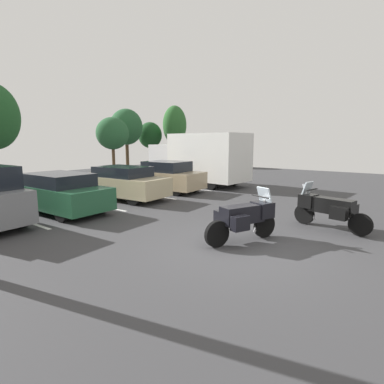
% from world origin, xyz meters
% --- Properties ---
extents(ground, '(44.00, 44.00, 0.10)m').
position_xyz_m(ground, '(0.00, 0.00, -0.05)').
color(ground, '#38383A').
extents(motorcycle_touring, '(2.09, 1.24, 1.38)m').
position_xyz_m(motorcycle_touring, '(0.43, 0.16, 0.65)').
color(motorcycle_touring, black).
rests_on(motorcycle_touring, ground).
extents(motorcycle_second, '(1.03, 2.25, 1.36)m').
position_xyz_m(motorcycle_second, '(2.95, -1.28, 0.64)').
color(motorcycle_second, black).
rests_on(motorcycle_second, ground).
extents(parking_stripes, '(17.65, 4.72, 0.01)m').
position_xyz_m(parking_stripes, '(-2.05, 7.62, 0.00)').
color(parking_stripes, silver).
rests_on(parking_stripes, ground).
extents(car_green, '(1.90, 4.74, 1.44)m').
position_xyz_m(car_green, '(-0.65, 7.33, 0.71)').
color(car_green, '#235638').
rests_on(car_green, ground).
extents(car_champagne, '(2.04, 4.97, 1.48)m').
position_xyz_m(car_champagne, '(2.45, 7.51, 0.73)').
color(car_champagne, '#C1B289').
rests_on(car_champagne, ground).
extents(car_tan, '(2.07, 4.46, 1.57)m').
position_xyz_m(car_tan, '(5.22, 7.30, 0.76)').
color(car_tan, tan).
rests_on(car_tan, ground).
extents(box_truck, '(2.92, 6.33, 3.03)m').
position_xyz_m(box_truck, '(8.29, 7.17, 1.59)').
color(box_truck, silver).
rests_on(box_truck, ground).
extents(tree_center, '(2.80, 2.80, 4.66)m').
position_xyz_m(tree_center, '(10.63, 18.07, 3.27)').
color(tree_center, '#4C3823').
rests_on(tree_center, ground).
extents(tree_far_right, '(2.54, 2.54, 6.37)m').
position_xyz_m(tree_far_right, '(18.81, 17.91, 4.30)').
color(tree_far_right, '#4C3823').
rests_on(tree_far_right, ground).
extents(tree_center_right, '(3.26, 3.26, 5.84)m').
position_xyz_m(tree_center_right, '(14.42, 20.59, 4.03)').
color(tree_center_right, '#4C3823').
rests_on(tree_center_right, ground).
extents(tree_rear, '(2.62, 2.62, 4.72)m').
position_xyz_m(tree_rear, '(18.00, 20.82, 3.26)').
color(tree_rear, '#4C3823').
rests_on(tree_rear, ground).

